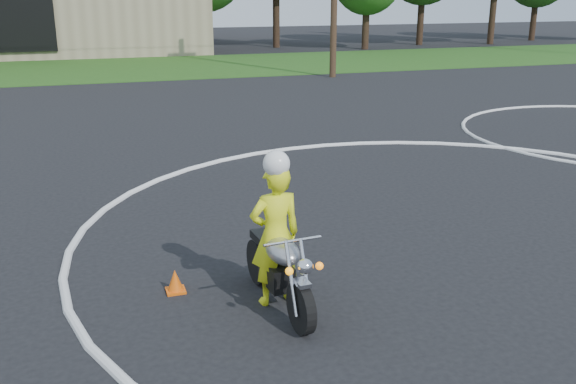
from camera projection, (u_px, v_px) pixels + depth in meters
name	position (u px, v px, depth m)	size (l,w,h in m)	color
grass_strip	(195.00, 66.00, 31.98)	(120.00, 10.00, 0.02)	#1E4714
course_markings	(520.00, 193.00, 12.08)	(19.05, 19.05, 0.12)	silver
primary_motorcycle	(279.00, 268.00, 7.61)	(0.69, 1.97, 1.04)	black
rider_primary_grp	(275.00, 231.00, 7.60)	(0.67, 0.47, 1.92)	yellow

